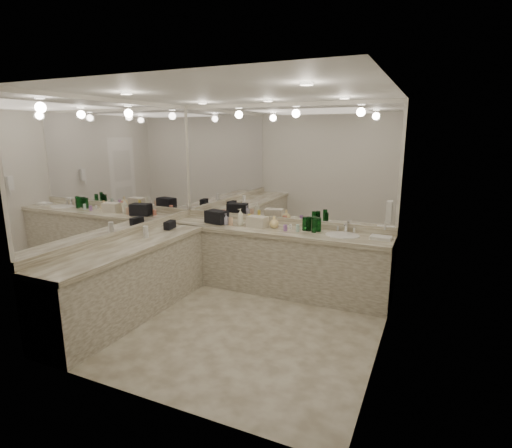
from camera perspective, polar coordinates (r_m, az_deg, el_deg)
The scene contains 37 objects.
floor at distance 4.83m, azimuth -2.97°, elevation -14.17°, with size 3.20×3.20×0.00m, color beige.
ceiling at distance 4.32m, azimuth -3.39°, elevation 18.25°, with size 3.20×3.20×0.00m, color white.
wall_back at distance 5.74m, azimuth 3.77°, elevation 3.88°, with size 3.20×0.02×2.60m, color beige.
wall_left at distance 5.31m, azimuth -18.67°, elevation 2.50°, with size 0.02×3.00×2.60m, color beige.
wall_right at distance 3.93m, azimuth 17.99°, elevation -0.88°, with size 0.02×3.00×2.60m, color beige.
vanity_back_base at distance 5.68m, azimuth 2.57°, elevation -5.36°, with size 3.20×0.60×0.84m, color beige.
vanity_back_top at distance 5.54m, azimuth 2.57°, elevation -0.97°, with size 3.20×0.64×0.06m, color beige.
vanity_left_base at distance 5.13m, azimuth -17.77°, elevation -8.00°, with size 0.60×2.40×0.84m, color beige.
vanity_left_top at distance 4.99m, azimuth -18.03°, elevation -3.17°, with size 0.64×2.42×0.06m, color beige.
backsplash_back at distance 5.79m, azimuth 3.65°, elevation 0.42°, with size 3.20×0.04×0.10m, color beige.
backsplash_left at distance 5.37m, azimuth -18.25°, elevation -1.19°, with size 0.04×3.00×0.10m, color beige.
mirror_back at distance 5.68m, azimuth 3.80°, elevation 8.60°, with size 3.12×0.01×1.55m, color white.
mirror_left at distance 5.25m, azimuth -18.95°, elevation 7.60°, with size 0.01×2.92×1.55m, color white.
sink at distance 5.28m, azimuth 12.23°, elevation -1.67°, with size 0.44×0.44×0.03m, color white.
faucet at distance 5.46m, azimuth 12.74°, elevation -0.40°, with size 0.24×0.16×0.14m, color silver.
wall_phone at distance 4.61m, azimuth 18.51°, elevation 1.66°, with size 0.06×0.10×0.24m, color white.
door at distance 3.53m, azimuth 16.53°, elevation -6.58°, with size 0.02×0.82×2.10m, color white.
black_toiletry_bag at distance 5.86m, azimuth -5.64°, elevation 0.95°, with size 0.31×0.20×0.18m, color black.
black_bag_spill at distance 5.62m, azimuth -12.21°, elevation -0.18°, with size 0.09×0.19×0.11m, color black.
cream_cosmetic_case at distance 5.60m, azimuth 0.21°, elevation 0.34°, with size 0.28×0.17×0.16m, color beige.
hand_towel at distance 5.21m, azimuth 17.41°, elevation -1.87°, with size 0.25×0.17×0.04m, color white.
lotion_left at distance 5.23m, azimuth -15.48°, elevation -1.04°, with size 0.07×0.07×0.16m, color white.
soap_bottle_a at distance 5.72m, azimuth -2.24°, elevation 1.02°, with size 0.09×0.09×0.24m, color white.
soap_bottle_b at distance 5.78m, azimuth -4.31°, elevation 0.72°, with size 0.07×0.08×0.17m, color silver.
soap_bottle_c at distance 5.57m, azimuth 2.61°, elevation 0.32°, with size 0.13×0.13×0.17m, color #FFE293.
green_bottle_0 at distance 5.43m, azimuth 7.52°, elevation -0.05°, with size 0.07×0.07×0.18m, color #0C4F17.
green_bottle_1 at distance 5.45m, azimuth 7.02°, elevation 0.04°, with size 0.07×0.07×0.19m, color #0C4F17.
green_bottle_2 at distance 5.43m, azimuth 8.93°, elevation -0.08°, with size 0.07×0.07×0.19m, color #0C4F17.
green_bottle_3 at distance 5.43m, azimuth 7.58°, elevation 0.03°, with size 0.07×0.07×0.19m, color #0C4F17.
green_bottle_4 at distance 5.35m, azimuth 8.29°, elevation -0.09°, with size 0.06×0.06×0.21m, color #0C4F17.
amenity_bottle_0 at distance 5.80m, azimuth -0.94°, elevation 0.71°, with size 0.05×0.05×0.15m, color #F2D84C.
amenity_bottle_1 at distance 5.63m, azimuth 2.84°, elevation 0.06°, with size 0.07×0.07×0.09m, color #E57F66.
amenity_bottle_2 at distance 5.41m, azimuth 4.21°, elevation -0.55°, with size 0.06×0.06×0.08m, color #9966B2.
amenity_bottle_3 at distance 5.73m, azimuth -3.62°, elevation 0.39°, with size 0.06×0.06×0.12m, color #E0B28C.
amenity_bottle_4 at distance 5.54m, azimuth 4.96°, elevation -0.35°, with size 0.04×0.04×0.06m, color white.
amenity_bottle_5 at distance 6.06m, azimuth -6.59°, elevation 0.87°, with size 0.06×0.06×0.09m, color #E57F66.
amenity_bottle_6 at distance 5.38m, azimuth 5.96°, elevation -0.57°, with size 0.05×0.05×0.10m, color silver.
Camera 1 is at (1.99, -3.81, 2.19)m, focal length 28.00 mm.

